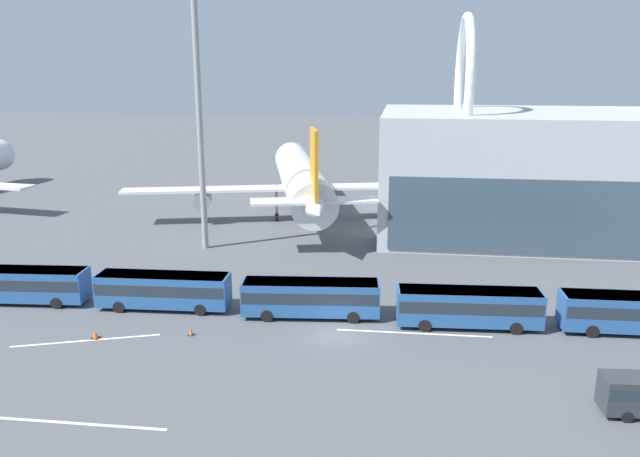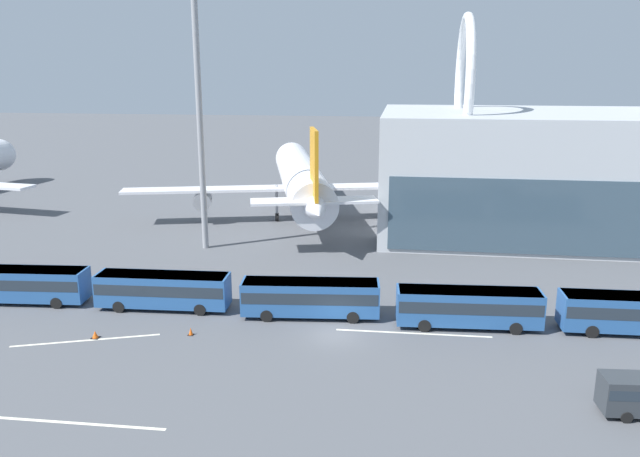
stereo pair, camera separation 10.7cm
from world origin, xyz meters
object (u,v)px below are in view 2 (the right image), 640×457
object	(u,v)px
shuttle_bus_1	(23,283)
shuttle_bus_5	(636,311)
airliner_at_gate_far	(302,180)
shuttle_bus_4	(468,305)
floodlight_mast	(197,64)
traffic_cone_2	(95,334)
shuttle_bus_3	(310,296)
shuttle_bus_2	(163,288)
traffic_cone_0	(191,331)

from	to	relation	value
shuttle_bus_1	shuttle_bus_5	world-z (taller)	same
airliner_at_gate_far	shuttle_bus_4	xyz separation A→B (m)	(18.97, -34.31, -3.54)
shuttle_bus_4	airliner_at_gate_far	bearing A→B (deg)	115.59
shuttle_bus_4	floodlight_mast	distance (m)	38.24
shuttle_bus_5	traffic_cone_2	world-z (taller)	shuttle_bus_5
airliner_at_gate_far	shuttle_bus_5	xyz separation A→B (m)	(31.65, -33.82, -3.54)
airliner_at_gate_far	shuttle_bus_5	bearing A→B (deg)	-151.02
shuttle_bus_5	shuttle_bus_4	bearing A→B (deg)	-179.41
shuttle_bus_3	floodlight_mast	xyz separation A→B (m)	(-14.92, 18.50, 18.56)
shuttle_bus_5	traffic_cone_2	bearing A→B (deg)	-172.61
shuttle_bus_2	traffic_cone_0	distance (m)	6.58
airliner_at_gate_far	shuttle_bus_1	world-z (taller)	airliner_at_gate_far
shuttle_bus_2	shuttle_bus_4	bearing A→B (deg)	-3.45
shuttle_bus_4	floodlight_mast	bearing A→B (deg)	142.27
airliner_at_gate_far	traffic_cone_0	world-z (taller)	airliner_at_gate_far
airliner_at_gate_far	floodlight_mast	xyz separation A→B (m)	(-8.62, -15.43, 15.01)
shuttle_bus_5	traffic_cone_0	size ratio (longest dim) A/B	19.24
airliner_at_gate_far	shuttle_bus_2	world-z (taller)	airliner_at_gate_far
shuttle_bus_2	traffic_cone_2	world-z (taller)	shuttle_bus_2
shuttle_bus_3	shuttle_bus_4	bearing A→B (deg)	-6.82
airliner_at_gate_far	shuttle_bus_3	bearing A→B (deg)	176.39
traffic_cone_0	shuttle_bus_4	bearing A→B (deg)	11.92
floodlight_mast	traffic_cone_2	distance (m)	31.99
airliner_at_gate_far	shuttle_bus_3	size ratio (longest dim) A/B	4.05
airliner_at_gate_far	shuttle_bus_4	size ratio (longest dim) A/B	4.07
floodlight_mast	traffic_cone_2	size ratio (longest dim) A/B	52.85
shuttle_bus_1	shuttle_bus_2	bearing A→B (deg)	-2.95
shuttle_bus_1	shuttle_bus_5	bearing A→B (deg)	-3.89
shuttle_bus_5	traffic_cone_0	world-z (taller)	shuttle_bus_5
shuttle_bus_2	shuttle_bus_4	world-z (taller)	same
traffic_cone_0	traffic_cone_2	bearing A→B (deg)	-167.88
shuttle_bus_4	shuttle_bus_5	world-z (taller)	same
shuttle_bus_3	traffic_cone_2	distance (m)	16.96
shuttle_bus_3	traffic_cone_2	size ratio (longest dim) A/B	18.71
airliner_at_gate_far	traffic_cone_0	xyz separation A→B (m)	(-2.30, -38.80, -5.07)
floodlight_mast	shuttle_bus_1	bearing A→B (deg)	-119.13
airliner_at_gate_far	traffic_cone_2	distance (m)	41.69
shuttle_bus_2	shuttle_bus_3	bearing A→B (deg)	-2.79
airliner_at_gate_far	shuttle_bus_2	xyz separation A→B (m)	(-6.38, -33.86, -3.54)
shuttle_bus_4	traffic_cone_2	distance (m)	28.99
traffic_cone_0	airliner_at_gate_far	bearing A→B (deg)	86.60
traffic_cone_0	traffic_cone_2	world-z (taller)	traffic_cone_0
airliner_at_gate_far	shuttle_bus_1	bearing A→B (deg)	136.72
traffic_cone_0	floodlight_mast	bearing A→B (deg)	105.14
airliner_at_gate_far	shuttle_bus_2	distance (m)	34.64
shuttle_bus_2	airliner_at_gate_far	bearing A→B (deg)	76.89
shuttle_bus_1	traffic_cone_0	size ratio (longest dim) A/B	19.40
shuttle_bus_1	floodlight_mast	world-z (taller)	floodlight_mast
shuttle_bus_4	floodlight_mast	world-z (taller)	floodlight_mast
shuttle_bus_5	shuttle_bus_1	bearing A→B (deg)	178.76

